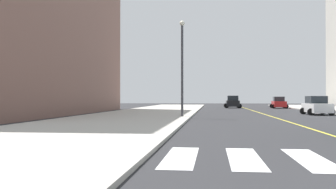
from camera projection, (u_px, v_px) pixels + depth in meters
name	position (u px, v px, depth m)	size (l,w,h in m)	color
sidewalk_kerb_west	(119.00, 120.00, 27.30)	(10.00, 120.00, 0.15)	#B2ADA3
lane_divider_paint	(256.00, 112.00, 45.71)	(0.16, 80.00, 0.01)	yellow
low_rise_brick_west	(12.00, 15.00, 40.22)	(16.00, 32.00, 21.38)	brown
car_black_second	(233.00, 102.00, 63.01)	(2.90, 4.65, 2.08)	black
car_red_third	(279.00, 103.00, 60.94)	(2.79, 4.35, 1.91)	red
car_white_fourth	(317.00, 106.00, 37.55)	(2.77, 4.32, 1.90)	silver
street_lamp	(182.00, 60.00, 31.42)	(0.44, 0.44, 8.10)	#38383D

